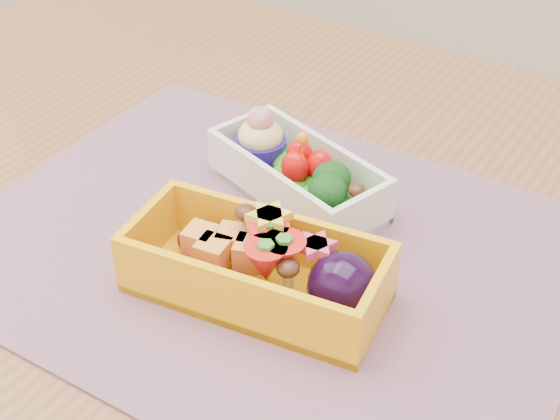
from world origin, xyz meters
The scene contains 4 objects.
table centered at (0.00, 0.00, 0.65)m, with size 1.20×0.80×0.75m.
placemat centered at (-0.03, -0.02, 0.75)m, with size 0.48×0.37×0.00m, color gray.
bento_white centered at (-0.05, 0.05, 0.78)m, with size 0.18×0.12×0.07m.
bento_yellow centered at (0.00, -0.07, 0.78)m, with size 0.20×0.11×0.06m.
Camera 1 is at (0.24, -0.42, 1.15)m, focal length 49.93 mm.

